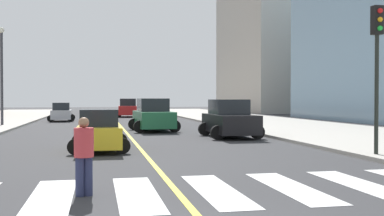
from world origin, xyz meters
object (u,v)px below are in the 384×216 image
Objects in this scene: car_red_nearest at (128,108)px; car_silver_third at (62,113)px; car_yellow_fifth at (99,132)px; pedestrian_crossing at (84,153)px; traffic_light_near_corner at (377,51)px; street_lamp at (2,67)px; car_green_second at (153,116)px; car_black_fourth at (230,120)px.

car_silver_third is (-6.66, -9.38, -0.17)m from car_red_nearest.
car_yellow_fifth is 8.58m from pedestrian_crossing.
car_yellow_fifth is 10.78m from traffic_light_near_corner.
car_red_nearest is 39.61m from traffic_light_near_corner.
traffic_light_near_corner is 3.06× the size of pedestrian_crossing.
pedestrian_crossing is (-0.36, -8.57, 0.15)m from car_yellow_fifth.
car_silver_third is at bearing 64.84° from street_lamp.
car_silver_third is 34.14m from pedestrian_crossing.
car_red_nearest is 0.66× the size of street_lamp.
car_red_nearest is 11.51m from car_silver_third.
car_green_second reaches higher than car_black_fourth.
traffic_light_near_corner is at bearing 109.26° from car_green_second.
car_red_nearest is 34.98m from car_yellow_fifth.
car_yellow_fifth is at bearing -68.34° from street_lamp.
car_black_fourth is 10.29m from traffic_light_near_corner.
car_black_fourth is 2.71× the size of pedestrian_crossing.
car_black_fourth is (3.59, -29.47, -0.02)m from car_red_nearest.
car_silver_third reaches higher than pedestrian_crossing.
car_red_nearest is 43.55m from pedestrian_crossing.
pedestrian_crossing is (-3.69, -43.40, -0.05)m from car_red_nearest.
pedestrian_crossing is at bearing 87.63° from car_red_nearest.
street_lamp reaches higher than car_yellow_fifth.
car_yellow_fifth is at bearing 70.18° from car_green_second.
car_green_second is at bearing 73.39° from car_yellow_fifth.
street_lamp reaches higher than car_black_fourth.
car_black_fourth is at bearing 38.56° from car_yellow_fifth.
car_yellow_fifth is 19.31m from street_lamp.
car_black_fourth is at bearing -75.09° from traffic_light_near_corner.
car_red_nearest is 0.92× the size of traffic_light_near_corner.
car_green_second reaches higher than pedestrian_crossing.
car_silver_third is 2.30× the size of pedestrian_crossing.
car_black_fourth is at bearing -41.38° from street_lamp.
car_green_second reaches higher than car_red_nearest.
car_silver_third is 25.66m from car_yellow_fifth.
car_red_nearest is 1.00× the size of car_green_second.
traffic_light_near_corner reaches higher than car_green_second.
traffic_light_near_corner is (6.14, -39.03, 2.78)m from car_red_nearest.
car_silver_third is 1.03× the size of car_yellow_fifth.
car_green_second is (0.11, -23.86, 0.00)m from car_red_nearest.
car_green_second is at bearing -113.99° from pedestrian_crossing.
traffic_light_near_corner is (2.55, -9.57, 2.80)m from car_black_fourth.
car_silver_third is at bearing 98.27° from car_yellow_fifth.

